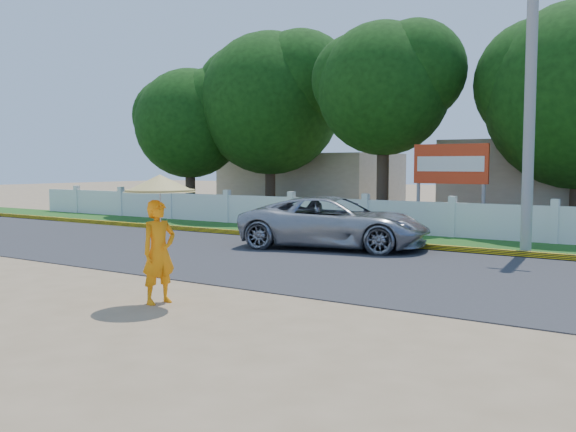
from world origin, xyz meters
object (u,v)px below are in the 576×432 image
object	(u,v)px
utility_pole	(530,97)
monk_with_parasol	(159,220)
billboard	(450,169)
vehicle	(335,222)

from	to	relation	value
utility_pole	monk_with_parasol	size ratio (longest dim) A/B	3.75
billboard	monk_with_parasol	bearing A→B (deg)	-91.18
monk_with_parasol	utility_pole	bearing A→B (deg)	69.75
billboard	vehicle	bearing A→B (deg)	-103.97
utility_pole	billboard	bearing A→B (deg)	133.53
vehicle	monk_with_parasol	xyz separation A→B (m)	(1.05, -7.64, 0.67)
utility_pole	vehicle	bearing A→B (deg)	-157.51
utility_pole	monk_with_parasol	bearing A→B (deg)	-110.25
monk_with_parasol	billboard	distance (m)	12.98
vehicle	monk_with_parasol	world-z (taller)	monk_with_parasol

